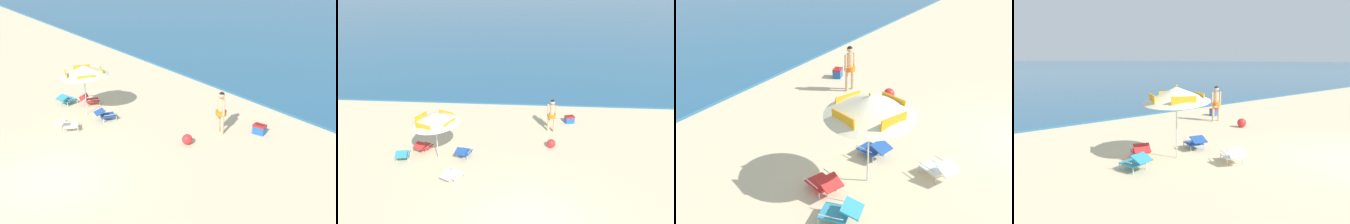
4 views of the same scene
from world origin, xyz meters
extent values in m
cylinder|color=silver|center=(-4.07, 3.76, 1.13)|extent=(0.04, 0.04, 2.26)
cone|color=beige|center=(-4.07, 3.76, 2.02)|extent=(2.75, 2.73, 0.66)
cube|color=orange|center=(-3.78, 4.46, 1.92)|extent=(0.70, 0.33, 0.26)
cube|color=orange|center=(-4.77, 4.05, 1.92)|extent=(0.33, 0.70, 0.26)
cube|color=orange|center=(-4.36, 3.06, 1.92)|extent=(0.70, 0.33, 0.26)
cube|color=orange|center=(-3.37, 3.47, 1.92)|extent=(0.33, 0.70, 0.26)
sphere|color=orange|center=(-4.07, 3.76, 2.29)|extent=(0.06, 0.06, 0.06)
cube|color=teal|center=(-5.67, 3.75, 0.20)|extent=(0.63, 0.69, 0.04)
cube|color=teal|center=(-5.59, 3.39, 0.42)|extent=(0.56, 0.50, 0.18)
cylinder|color=silver|center=(-5.96, 3.98, 0.09)|extent=(0.03, 0.03, 0.18)
cylinder|color=silver|center=(-5.48, 4.08, 0.09)|extent=(0.03, 0.03, 0.18)
cylinder|color=silver|center=(-5.85, 3.42, 0.09)|extent=(0.03, 0.03, 0.18)
cylinder|color=silver|center=(-5.37, 3.52, 0.09)|extent=(0.03, 0.03, 0.18)
cylinder|color=silver|center=(-5.94, 3.70, 0.32)|extent=(0.13, 0.53, 0.02)
cylinder|color=silver|center=(-5.39, 3.81, 0.32)|extent=(0.13, 0.53, 0.02)
cube|color=white|center=(-3.04, 2.40, 0.20)|extent=(0.74, 0.77, 0.04)
cube|color=white|center=(-3.22, 2.04, 0.41)|extent=(0.62, 0.57, 0.23)
cylinder|color=silver|center=(-3.12, 2.76, 0.09)|extent=(0.03, 0.03, 0.18)
cylinder|color=silver|center=(-2.69, 2.54, 0.09)|extent=(0.03, 0.03, 0.18)
cylinder|color=silver|center=(-3.39, 2.26, 0.09)|extent=(0.03, 0.03, 0.18)
cylinder|color=silver|center=(-2.95, 2.03, 0.09)|extent=(0.03, 0.03, 0.18)
cylinder|color=silver|center=(-3.29, 2.53, 0.32)|extent=(0.27, 0.49, 0.02)
cylinder|color=silver|center=(-2.79, 2.27, 0.32)|extent=(0.27, 0.49, 0.02)
cube|color=#1E4799|center=(-2.98, 4.19, 0.20)|extent=(0.66, 0.72, 0.04)
cube|color=#1E4799|center=(-3.08, 3.83, 0.42)|extent=(0.58, 0.52, 0.18)
cylinder|color=silver|center=(-3.14, 4.52, 0.09)|extent=(0.03, 0.03, 0.18)
cylinder|color=silver|center=(-2.67, 4.40, 0.09)|extent=(0.03, 0.03, 0.18)
cylinder|color=silver|center=(-3.29, 3.97, 0.09)|extent=(0.03, 0.03, 0.18)
cylinder|color=silver|center=(-2.82, 3.85, 0.09)|extent=(0.03, 0.03, 0.18)
cylinder|color=silver|center=(-3.25, 4.26, 0.32)|extent=(0.16, 0.53, 0.02)
cylinder|color=silver|center=(-2.71, 4.11, 0.32)|extent=(0.16, 0.53, 0.02)
cube|color=red|center=(-4.92, 4.57, 0.20)|extent=(0.71, 0.75, 0.04)
cube|color=red|center=(-5.06, 4.21, 0.41)|extent=(0.61, 0.55, 0.21)
cylinder|color=silver|center=(-5.04, 4.93, 0.09)|extent=(0.03, 0.03, 0.18)
cylinder|color=silver|center=(-4.59, 4.75, 0.09)|extent=(0.03, 0.03, 0.18)
cylinder|color=silver|center=(-5.25, 4.40, 0.09)|extent=(0.03, 0.03, 0.18)
cylinder|color=silver|center=(-4.80, 4.22, 0.09)|extent=(0.03, 0.03, 0.18)
cylinder|color=silver|center=(-5.18, 4.68, 0.32)|extent=(0.22, 0.51, 0.02)
cylinder|color=silver|center=(-4.66, 4.47, 0.32)|extent=(0.22, 0.51, 0.02)
cylinder|color=#D8A87F|center=(1.19, 6.93, 0.44)|extent=(0.13, 0.13, 0.87)
cylinder|color=#D8A87F|center=(0.90, 7.03, 0.44)|extent=(0.13, 0.13, 0.87)
cylinder|color=orange|center=(1.04, 6.98, 0.89)|extent=(0.44, 0.44, 0.18)
cylinder|color=#D8A87F|center=(1.04, 6.98, 1.18)|extent=(0.24, 0.24, 0.62)
cylinder|color=#D8A87F|center=(1.25, 6.91, 1.16)|extent=(0.09, 0.09, 0.65)
cylinder|color=#D8A87F|center=(0.84, 7.05, 1.16)|extent=(0.09, 0.09, 0.65)
sphere|color=#D8A87F|center=(1.04, 6.98, 1.64)|extent=(0.24, 0.24, 0.24)
sphere|color=black|center=(1.04, 6.98, 1.67)|extent=(0.22, 0.22, 0.22)
cube|color=#1E56A8|center=(2.11, 8.14, 0.16)|extent=(0.55, 0.46, 0.32)
cube|color=red|center=(2.11, 8.14, 0.36)|extent=(0.57, 0.47, 0.08)
cylinder|color=black|center=(2.11, 8.14, 0.42)|extent=(0.33, 0.11, 0.02)
sphere|color=red|center=(0.96, 5.26, 0.21)|extent=(0.41, 0.41, 0.41)
camera|label=1|loc=(13.31, -5.85, 8.45)|focal=51.24mm
camera|label=2|loc=(-0.15, -8.07, 7.46)|focal=33.86mm
camera|label=3|loc=(-10.67, 0.78, 5.25)|focal=38.14mm
camera|label=4|loc=(-9.75, -3.32, 3.06)|focal=32.03mm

